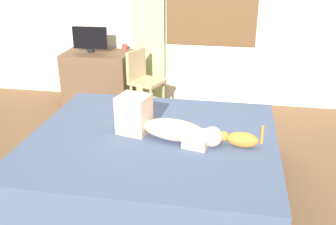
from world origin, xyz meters
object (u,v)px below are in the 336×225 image
(bed, at_px, (153,164))
(cup, at_px, (124,47))
(desk, at_px, (98,78))
(chair_by_desk, at_px, (143,77))
(cat, at_px, (240,139))
(tv_monitor, at_px, (90,39))
(person_lying, at_px, (164,125))

(bed, xyz_separation_m, cup, (-0.88, 2.21, 0.52))
(desk, distance_m, chair_by_desk, 0.78)
(cat, relative_size, chair_by_desk, 0.42)
(tv_monitor, xyz_separation_m, chair_by_desk, (0.79, -0.27, -0.41))
(tv_monitor, xyz_separation_m, cup, (0.41, 0.21, -0.14))
(cat, distance_m, cup, 2.80)
(cat, xyz_separation_m, cup, (-1.63, 2.27, 0.18))
(person_lying, bearing_deg, cup, 113.82)
(cup, bearing_deg, tv_monitor, -153.20)
(desk, bearing_deg, tv_monitor, 180.00)
(tv_monitor, relative_size, cup, 5.60)
(bed, relative_size, tv_monitor, 4.58)
(cat, distance_m, chair_by_desk, 2.19)
(person_lying, distance_m, cat, 0.66)
(person_lying, bearing_deg, cat, -5.67)
(cat, xyz_separation_m, chair_by_desk, (-1.26, 1.79, -0.10))
(cup, xyz_separation_m, chair_by_desk, (0.37, -0.48, -0.27))
(person_lying, height_order, chair_by_desk, person_lying)
(person_lying, bearing_deg, chair_by_desk, 109.19)
(person_lying, xyz_separation_m, cup, (-0.97, 2.21, 0.13))
(tv_monitor, bearing_deg, cat, -45.26)
(chair_by_desk, bearing_deg, person_lying, -70.81)
(bed, height_order, chair_by_desk, chair_by_desk)
(chair_by_desk, bearing_deg, cat, -54.94)
(person_lying, relative_size, cup, 10.95)
(bed, distance_m, chair_by_desk, 1.82)
(bed, distance_m, desk, 2.35)
(bed, bearing_deg, person_lying, 3.72)
(cat, bearing_deg, cup, 125.64)
(cat, bearing_deg, person_lying, 174.33)
(person_lying, distance_m, tv_monitor, 2.45)
(bed, relative_size, cup, 25.61)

